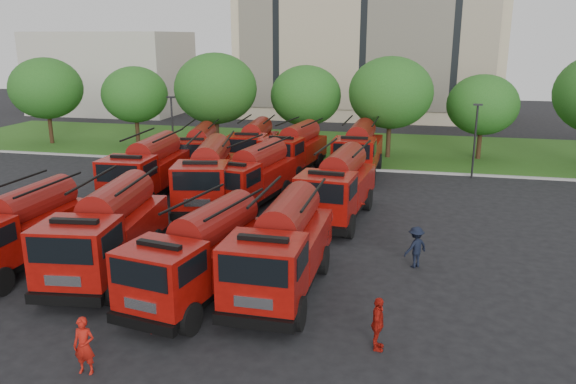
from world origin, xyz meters
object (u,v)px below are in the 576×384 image
firefighter_3 (414,267)px  firefighter_4 (139,252)px  firefighter_5 (349,223)px  fire_truck_2 (200,254)px  fire_truck_7 (338,186)px  fire_truck_9 (254,145)px  fire_truck_11 (359,150)px  fire_truck_8 (200,149)px  fire_truck_5 (209,175)px  fire_truck_6 (252,176)px  firefighter_1 (149,332)px  fire_truck_4 (147,169)px  fire_truck_10 (294,149)px  fire_truck_1 (107,231)px  firefighter_0 (87,372)px  fire_truck_3 (282,247)px  firefighter_2 (377,349)px  fire_truck_0 (18,229)px

firefighter_3 → firefighter_4: (-12.19, -1.08, 0.00)m
firefighter_5 → fire_truck_2: bearing=56.9°
fire_truck_7 → firefighter_4: (-8.08, -6.92, -1.80)m
firefighter_5 → fire_truck_9: bearing=-62.3°
fire_truck_11 → fire_truck_2: bearing=-99.2°
fire_truck_8 → fire_truck_11: (11.26, 1.36, 0.18)m
fire_truck_5 → firefighter_3: (11.55, -6.44, -1.84)m
firefighter_3 → firefighter_4: 12.24m
fire_truck_6 → firefighter_1: fire_truck_6 is taller
fire_truck_4 → fire_truck_6: 6.51m
fire_truck_4 → fire_truck_10: fire_truck_4 is taller
fire_truck_2 → fire_truck_5: (-3.75, 10.98, 0.16)m
fire_truck_1 → firefighter_4: (0.09, 2.25, -1.79)m
fire_truck_4 → firefighter_0: 18.52m
firefighter_3 → firefighter_5: bearing=-100.7°
fire_truck_3 → firefighter_4: 7.82m
fire_truck_11 → firefighter_4: fire_truck_11 is taller
fire_truck_4 → firefighter_1: bearing=-66.9°
firefighter_1 → firefighter_2: bearing=35.1°
fire_truck_5 → fire_truck_11: 12.06m
fire_truck_5 → firefighter_5: fire_truck_5 is taller
fire_truck_3 → fire_truck_7: fire_truck_7 is taller
fire_truck_0 → fire_truck_7: (12.16, 9.40, 0.14)m
fire_truck_8 → fire_truck_1: bearing=-91.0°
fire_truck_3 → firefighter_4: bearing=162.5°
fire_truck_7 → fire_truck_9: size_ratio=1.06×
fire_truck_2 → fire_truck_10: size_ratio=0.98×
fire_truck_8 → fire_truck_7: bearing=-48.3°
fire_truck_5 → firefighter_4: bearing=-106.4°
firefighter_2 → fire_truck_7: bearing=14.2°
fire_truck_9 → firefighter_0: (2.58, -26.63, -1.70)m
fire_truck_0 → firefighter_3: (16.26, 3.56, -1.65)m
fire_truck_1 → fire_truck_11: bearing=59.8°
fire_truck_9 → firefighter_3: size_ratio=4.27×
firefighter_0 → fire_truck_0: bearing=132.4°
fire_truck_0 → fire_truck_9: fire_truck_9 is taller
fire_truck_10 → firefighter_0: size_ratio=4.49×
firefighter_5 → firefighter_3: bearing=114.2°
fire_truck_3 → fire_truck_4: 15.16m
fire_truck_2 → fire_truck_6: size_ratio=0.97×
fire_truck_5 → firefighter_2: size_ratio=4.82×
fire_truck_3 → fire_truck_9: fire_truck_3 is taller
fire_truck_8 → fire_truck_2: bearing=-79.1°
firefighter_0 → firefighter_2: (8.12, 3.13, 0.00)m
fire_truck_6 → fire_truck_8: (-6.07, 7.31, -0.10)m
fire_truck_5 → fire_truck_7: 7.47m
fire_truck_2 → fire_truck_11: size_ratio=0.96×
fire_truck_4 → firefighter_4: 9.18m
fire_truck_3 → fire_truck_5: (-6.60, 9.90, 0.07)m
fire_truck_8 → firefighter_1: (6.78, -22.03, -1.62)m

